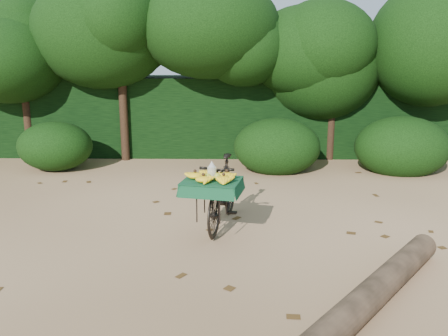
{
  "coord_description": "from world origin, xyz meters",
  "views": [
    {
      "loc": [
        0.6,
        -5.08,
        2.32
      ],
      "look_at": [
        0.49,
        0.89,
        0.88
      ],
      "focal_mm": 38.0,
      "sensor_mm": 36.0,
      "label": 1
    }
  ],
  "objects": [
    {
      "name": "tree_row",
      "position": [
        -0.65,
        5.5,
        2.0
      ],
      "size": [
        14.5,
        2.0,
        4.0
      ],
      "primitive_type": null,
      "color": "black",
      "rests_on": "ground"
    },
    {
      "name": "bush_clumps",
      "position": [
        0.5,
        4.3,
        0.45
      ],
      "size": [
        8.8,
        1.7,
        0.9
      ],
      "primitive_type": null,
      "color": "black",
      "rests_on": "ground"
    },
    {
      "name": "ground",
      "position": [
        0.0,
        0.0,
        0.0
      ],
      "size": [
        80.0,
        80.0,
        0.0
      ],
      "primitive_type": "plane",
      "color": "tan",
      "rests_on": "ground"
    },
    {
      "name": "fallen_log",
      "position": [
        1.64,
        -1.38,
        0.14
      ],
      "size": [
        2.63,
        3.18,
        0.28
      ],
      "primitive_type": "cylinder",
      "rotation": [
        1.57,
        0.0,
        -0.68
      ],
      "color": "brown",
      "rests_on": "ground"
    },
    {
      "name": "vendor_bicycle",
      "position": [
        0.46,
        1.1,
        0.5
      ],
      "size": [
        0.9,
        1.77,
        0.97
      ],
      "rotation": [
        0.0,
        0.0,
        -0.2
      ],
      "color": "black",
      "rests_on": "ground"
    },
    {
      "name": "hedge_backdrop",
      "position": [
        0.0,
        6.3,
        0.9
      ],
      "size": [
        26.0,
        1.8,
        1.8
      ],
      "primitive_type": "cube",
      "color": "black",
      "rests_on": "ground"
    },
    {
      "name": "leaf_litter",
      "position": [
        0.0,
        0.65,
        0.01
      ],
      "size": [
        7.0,
        7.3,
        0.01
      ],
      "primitive_type": null,
      "color": "#4C3114",
      "rests_on": "ground"
    }
  ]
}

